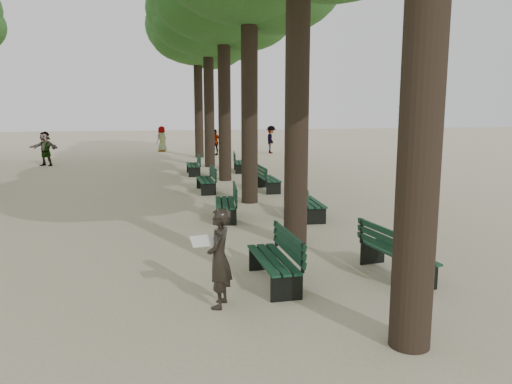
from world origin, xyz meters
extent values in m
plane|color=#C5B695|center=(0.00, 0.00, 0.00)|extent=(120.00, 120.00, 0.00)
cylinder|color=#33261C|center=(1.50, -2.00, 3.75)|extent=(0.52, 0.52, 7.50)
cylinder|color=#33261C|center=(1.50, 3.00, 3.75)|extent=(0.52, 0.52, 7.50)
cylinder|color=#33261C|center=(1.50, 8.00, 3.75)|extent=(0.52, 0.52, 7.50)
cylinder|color=#33261C|center=(1.50, 13.00, 3.75)|extent=(0.52, 0.52, 7.50)
cylinder|color=#33261C|center=(1.50, 18.00, 3.75)|extent=(0.52, 0.52, 7.50)
ellipsoid|color=#22561D|center=(1.50, 18.00, 7.70)|extent=(6.00, 6.00, 4.50)
cylinder|color=#33261C|center=(1.50, 23.00, 3.75)|extent=(0.52, 0.52, 7.50)
ellipsoid|color=#22561D|center=(1.50, 23.00, 7.70)|extent=(6.00, 6.00, 4.50)
cube|color=black|center=(0.35, 0.56, 0.23)|extent=(0.54, 1.81, 0.45)
cube|color=black|center=(0.35, 0.56, 0.45)|extent=(0.56, 1.81, 0.04)
cube|color=black|center=(0.63, 0.56, 0.72)|extent=(0.06, 1.80, 0.40)
cube|color=black|center=(0.35, 5.79, 0.23)|extent=(0.75, 1.85, 0.45)
cube|color=black|center=(0.35, 5.79, 0.45)|extent=(0.77, 1.86, 0.04)
cube|color=black|center=(0.63, 5.75, 0.72)|extent=(0.28, 1.79, 0.40)
cube|color=black|center=(0.35, 10.31, 0.23)|extent=(0.53, 1.80, 0.45)
cube|color=black|center=(0.35, 10.31, 0.45)|extent=(0.55, 1.80, 0.04)
cube|color=black|center=(0.63, 10.31, 0.72)|extent=(0.05, 1.80, 0.40)
cube|color=black|center=(0.35, 15.07, 0.23)|extent=(0.57, 1.81, 0.45)
cube|color=black|center=(0.35, 15.07, 0.45)|extent=(0.59, 1.82, 0.04)
cube|color=black|center=(0.63, 15.06, 0.72)|extent=(0.09, 1.80, 0.40)
cube|color=black|center=(2.65, 0.48, 0.23)|extent=(0.73, 1.85, 0.45)
cube|color=black|center=(2.65, 0.48, 0.45)|extent=(0.75, 1.85, 0.04)
cube|color=black|center=(2.37, 0.44, 0.72)|extent=(0.25, 1.79, 0.40)
cube|color=black|center=(2.65, 5.42, 0.23)|extent=(0.65, 1.83, 0.45)
cube|color=black|center=(2.65, 5.42, 0.45)|extent=(0.67, 1.83, 0.04)
cube|color=black|center=(2.37, 5.44, 0.72)|extent=(0.17, 1.80, 0.40)
cube|color=black|center=(2.65, 10.04, 0.23)|extent=(0.55, 1.81, 0.45)
cube|color=black|center=(2.65, 10.04, 0.45)|extent=(0.57, 1.81, 0.04)
cube|color=black|center=(2.37, 10.05, 0.72)|extent=(0.07, 1.80, 0.40)
cube|color=black|center=(2.65, 15.64, 0.23)|extent=(0.76, 1.85, 0.45)
cube|color=black|center=(2.65, 15.64, 0.45)|extent=(0.78, 1.86, 0.04)
cube|color=black|center=(2.37, 15.67, 0.72)|extent=(0.29, 1.79, 0.40)
imported|color=black|center=(-0.68, -0.21, 0.77)|extent=(0.51, 0.68, 1.53)
cube|color=white|center=(-0.93, -0.21, 1.05)|extent=(0.37, 0.29, 0.12)
imported|color=#262628|center=(-0.59, 27.54, 0.87)|extent=(0.86, 0.84, 1.74)
imported|color=#262628|center=(-6.79, 20.25, 0.90)|extent=(1.64, 1.08, 1.79)
imported|color=#262628|center=(2.63, 24.24, 0.82)|extent=(0.92, 0.90, 1.64)
imported|color=#262628|center=(6.42, 24.64, 0.91)|extent=(0.76, 1.23, 1.82)
camera|label=1|loc=(-1.71, -7.40, 3.01)|focal=35.00mm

